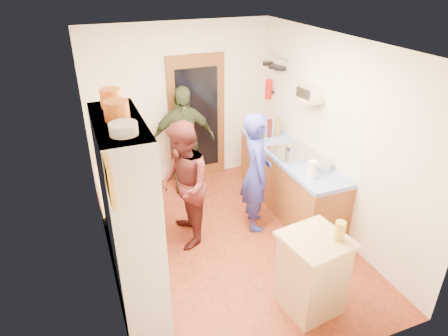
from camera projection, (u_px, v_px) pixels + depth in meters
floor at (227, 243)px, 5.37m from camera, size 3.00×4.00×0.02m
ceiling at (228, 42)px, 4.17m from camera, size 3.00×4.00×0.02m
wall_back at (181, 105)px, 6.43m from camera, size 3.00×0.02×2.60m
wall_front at (324, 258)px, 3.11m from camera, size 3.00×0.02×2.60m
wall_left at (97, 177)px, 4.28m from camera, size 0.02×4.00×2.60m
wall_right at (334, 137)px, 5.26m from camera, size 0.02×4.00×2.60m
door_frame at (197, 119)px, 6.59m from camera, size 0.95×0.06×2.10m
door_glass at (198, 119)px, 6.56m from camera, size 0.70×0.02×1.70m
hutch_body at (132, 229)px, 3.77m from camera, size 0.40×1.20×2.20m
hutch_top_shelf at (118, 122)px, 3.28m from camera, size 0.40×1.14×0.04m
plate_stack at (123, 129)px, 2.97m from camera, size 0.22×0.22×0.09m
orange_pot_a at (117, 111)px, 3.23m from camera, size 0.20×0.20×0.16m
orange_pot_b at (111, 98)px, 3.52m from camera, size 0.19×0.19×0.17m
left_counter_base at (128, 217)px, 5.15m from camera, size 0.60×1.40×0.85m
left_counter_top at (124, 187)px, 4.94m from camera, size 0.64×1.44×0.05m
toaster at (135, 198)px, 4.47m from camera, size 0.28×0.22×0.19m
kettle at (121, 184)px, 4.76m from camera, size 0.19×0.19×0.18m
orange_bowl at (128, 175)px, 5.07m from camera, size 0.23×0.23×0.08m
chopping_board at (120, 168)px, 5.32m from camera, size 0.33×0.26×0.02m
right_counter_base at (289, 182)px, 5.98m from camera, size 0.60×2.20×0.84m
right_counter_top at (291, 155)px, 5.77m from camera, size 0.62×2.22×0.06m
hob at (293, 153)px, 5.72m from camera, size 0.55×0.58×0.04m
pot_on_hob at (292, 149)px, 5.62m from camera, size 0.19×0.19×0.13m
bottle_a at (262, 129)px, 6.19m from camera, size 0.09×0.09×0.31m
bottle_b at (270, 128)px, 6.23m from camera, size 0.08×0.08×0.28m
bottle_c at (278, 127)px, 6.25m from camera, size 0.10×0.10×0.30m
paper_towel at (312, 170)px, 5.03m from camera, size 0.12×0.12×0.24m
mixing_bowl at (321, 166)px, 5.28m from camera, size 0.27×0.27×0.11m
island_base at (312, 275)px, 4.18m from camera, size 0.62×0.62×0.86m
island_top at (316, 240)px, 3.97m from camera, size 0.70×0.70×0.05m
cutting_board at (309, 238)px, 3.98m from camera, size 0.39×0.33×0.02m
oil_jar at (340, 231)px, 3.90m from camera, size 0.12×0.12×0.21m
pan_rail at (278, 57)px, 6.16m from camera, size 0.02×0.65×0.02m
pan_hang_a at (280, 68)px, 6.06m from camera, size 0.18×0.18×0.05m
pan_hang_b at (274, 67)px, 6.23m from camera, size 0.16×0.16×0.05m
pan_hang_c at (268, 63)px, 6.39m from camera, size 0.17×0.17×0.05m
wall_shelf at (309, 99)px, 5.40m from camera, size 0.26×0.42×0.03m
radio at (310, 93)px, 5.36m from camera, size 0.25×0.32×0.15m
ext_bracket at (272, 92)px, 6.58m from camera, size 0.06×0.10×0.04m
fire_extinguisher at (268, 89)px, 6.54m from camera, size 0.11×0.11×0.32m
picture_frame at (109, 181)px, 2.66m from camera, size 0.03×0.25×0.30m
person_hob at (259, 173)px, 5.34m from camera, size 0.55×0.69×1.68m
person_left at (185, 184)px, 5.07m from camera, size 0.74×0.90×1.68m
person_back at (184, 140)px, 6.26m from camera, size 1.03×0.46×1.73m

